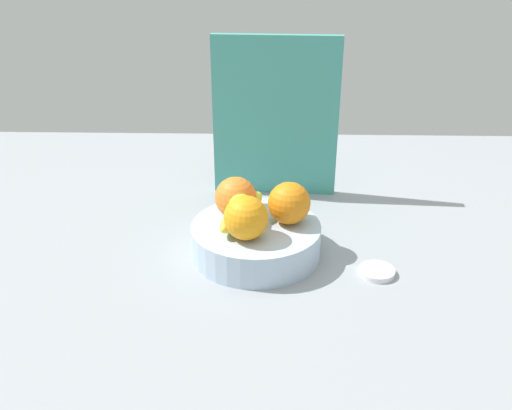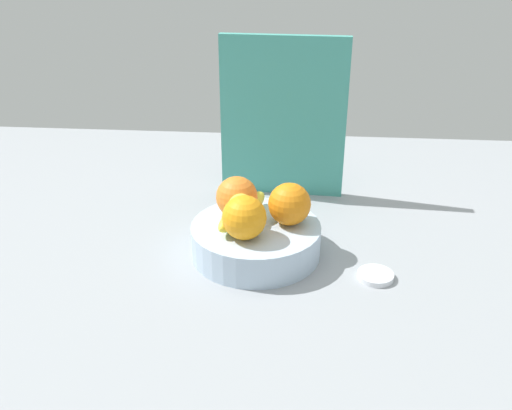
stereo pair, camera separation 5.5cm
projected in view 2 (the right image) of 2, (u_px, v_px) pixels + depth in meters
The scene contains 8 objects.
ground_plane at pixel (238, 259), 106.93cm from camera, with size 180.00×140.00×3.00cm, color gray.
fruit_bowl at pixel (256, 238), 105.05cm from camera, with size 24.34×24.34×6.13cm, color #ADC4DB.
orange_front_left at pixel (289, 204), 102.36cm from camera, with size 7.95×7.95×7.95cm, color orange.
orange_front_right at pixel (237, 197), 105.05cm from camera, with size 7.95×7.95×7.95cm, color orange.
orange_center at pixel (244, 218), 97.48cm from camera, with size 7.95×7.95×7.95cm, color orange.
banana_bunch at pixel (242, 206), 103.43cm from camera, with size 10.08×17.94×6.20cm.
cutting_board at pixel (283, 118), 123.37cm from camera, with size 28.00×1.80×36.00cm, color teal.
jar_lid at pixel (375, 276), 98.27cm from camera, with size 6.44×6.44×1.02cm, color silver.
Camera 2 is at (11.23, -90.69, 55.11)cm, focal length 38.98 mm.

